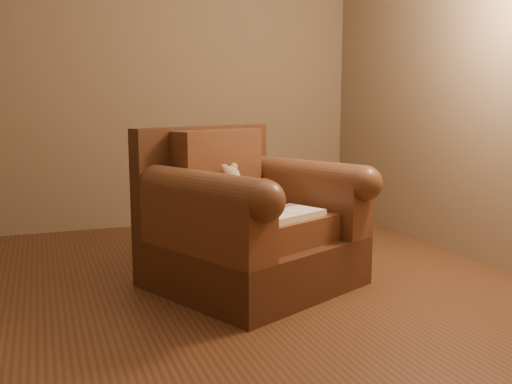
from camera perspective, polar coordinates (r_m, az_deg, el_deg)
name	(u,v)px	position (r m, az deg, el deg)	size (l,w,h in m)	color
floor	(207,292)	(3.50, -4.88, -9.91)	(4.00, 4.00, 0.00)	#56341D
armchair	(247,225)	(3.55, -0.86, -3.27)	(1.41, 1.38, 0.97)	#442716
teddy_bear	(233,192)	(3.55, -2.31, 0.00)	(0.22, 0.25, 0.30)	tan
guidebook	(283,215)	(3.32, 2.69, -2.26)	(0.54, 0.45, 0.04)	beige
side_table	(262,214)	(4.09, 0.58, -2.20)	(0.45, 0.45, 0.62)	#B97632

